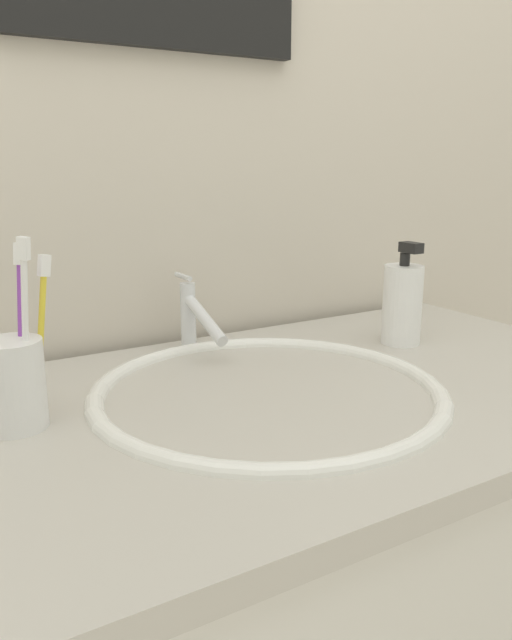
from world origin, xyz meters
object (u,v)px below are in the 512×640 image
at_px(soap_dispenser, 402,303).
at_px(toothbrush_cup, 13,385).
at_px(toothbrush_yellow, 41,326).
at_px(toothbrush_white, 25,321).
at_px(toothbrush_purple, 21,321).
at_px(faucet, 194,315).

bearing_deg(soap_dispenser, toothbrush_cup, -177.22).
bearing_deg(toothbrush_yellow, toothbrush_white, -134.36).
distance_m(toothbrush_white, toothbrush_purple, 0.02).
height_order(faucet, toothbrush_cup, faucet).
distance_m(toothbrush_cup, toothbrush_purple, 0.07).
height_order(toothbrush_white, toothbrush_purple, toothbrush_white).
height_order(toothbrush_white, soap_dispenser, toothbrush_white).
relative_size(toothbrush_cup, toothbrush_white, 0.49).
xyz_separation_m(faucet, toothbrush_purple, (-0.28, -0.15, 0.06)).
bearing_deg(toothbrush_cup, toothbrush_white, -27.77).
xyz_separation_m(toothbrush_white, soap_dispenser, (0.59, 0.04, -0.06)).
distance_m(faucet, toothbrush_purple, 0.32).
bearing_deg(toothbrush_cup, soap_dispenser, 2.78).
bearing_deg(soap_dispenser, faucet, 156.58).
bearing_deg(toothbrush_yellow, toothbrush_purple, 174.68).
distance_m(toothbrush_cup, soap_dispenser, 0.60).
height_order(faucet, toothbrush_white, toothbrush_white).
bearing_deg(soap_dispenser, toothbrush_purple, -178.49).
relative_size(toothbrush_purple, soap_dispenser, 1.19).
relative_size(toothbrush_white, toothbrush_purple, 1.05).
xyz_separation_m(faucet, soap_dispenser, (0.31, -0.13, 0.01)).
bearing_deg(faucet, soap_dispenser, -23.42).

